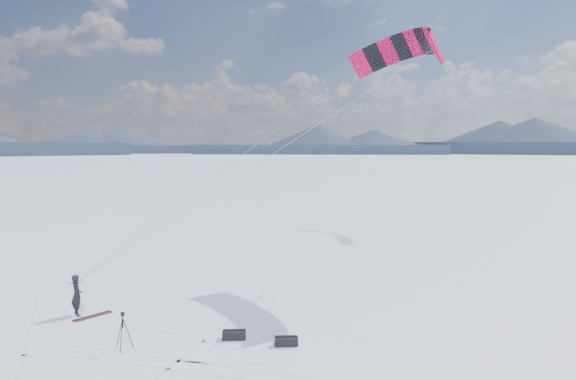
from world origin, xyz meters
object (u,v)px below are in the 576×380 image
object	(u,v)px
snowboard	(93,316)
tripod	(123,326)
gear_bag_a	(234,335)
snowkiter	(77,315)
gear_bag_b	(286,341)

from	to	relation	value
snowboard	tripod	bearing A→B (deg)	-109.16
tripod	gear_bag_a	xyz separation A→B (m)	(3.60, 0.11, -0.65)
snowkiter	gear_bag_b	world-z (taller)	snowkiter
gear_bag_a	tripod	bearing A→B (deg)	-166.75
tripod	gear_bag_a	world-z (taller)	tripod
tripod	gear_bag_b	xyz separation A→B (m)	(5.16, -0.91, -0.65)
tripod	gear_bag_b	size ratio (longest dim) A/B	1.55
snowkiter	tripod	distance (m)	4.69
snowkiter	gear_bag_a	distance (m)	6.83
snowboard	gear_bag_b	size ratio (longest dim) A/B	1.98
snowkiter	snowboard	xyz separation A→B (m)	(0.59, -0.34, 0.02)
snowkiter	tripod	world-z (taller)	tripod
snowboard	gear_bag_b	world-z (taller)	gear_bag_b
snowboard	gear_bag_b	xyz separation A→B (m)	(6.41, -4.80, 0.13)
gear_bag_b	gear_bag_a	bearing A→B (deg)	157.30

